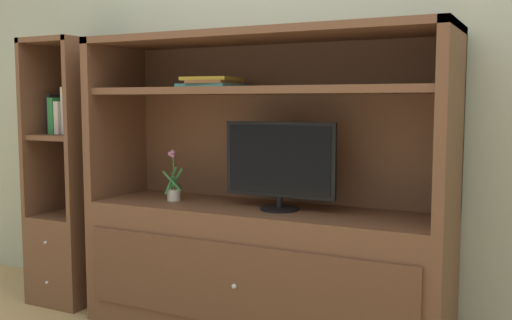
# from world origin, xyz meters

# --- Properties ---
(painted_rear_wall) EXTENTS (6.00, 0.10, 2.80)m
(painted_rear_wall) POSITION_xyz_m (0.00, 0.75, 1.40)
(painted_rear_wall) COLOR #ADB29E
(painted_rear_wall) RESTS_ON ground_plane
(media_console) EXTENTS (1.90, 0.55, 1.55)m
(media_console) POSITION_xyz_m (0.00, 0.41, 0.50)
(media_console) COLOR brown
(media_console) RESTS_ON ground_plane
(tv_monitor) EXTENTS (0.59, 0.20, 0.44)m
(tv_monitor) POSITION_xyz_m (0.11, 0.39, 0.90)
(tv_monitor) COLOR black
(tv_monitor) RESTS_ON media_console
(potted_plant) EXTENTS (0.12, 0.14, 0.28)m
(potted_plant) POSITION_xyz_m (-0.52, 0.38, 0.73)
(potted_plant) COLOR beige
(potted_plant) RESTS_ON media_console
(magazine_stack) EXTENTS (0.29, 0.33, 0.05)m
(magazine_stack) POSITION_xyz_m (-0.28, 0.41, 1.31)
(magazine_stack) COLOR teal
(magazine_stack) RESTS_ON media_console
(bookshelf_tall) EXTENTS (0.39, 0.48, 1.57)m
(bookshelf_tall) POSITION_xyz_m (-1.27, 0.41, 0.54)
(bookshelf_tall) COLOR brown
(bookshelf_tall) RESTS_ON ground_plane
(upright_book_row) EXTENTS (0.19, 0.18, 0.28)m
(upright_book_row) POSITION_xyz_m (-1.31, 0.40, 1.13)
(upright_book_row) COLOR black
(upright_book_row) RESTS_ON bookshelf_tall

